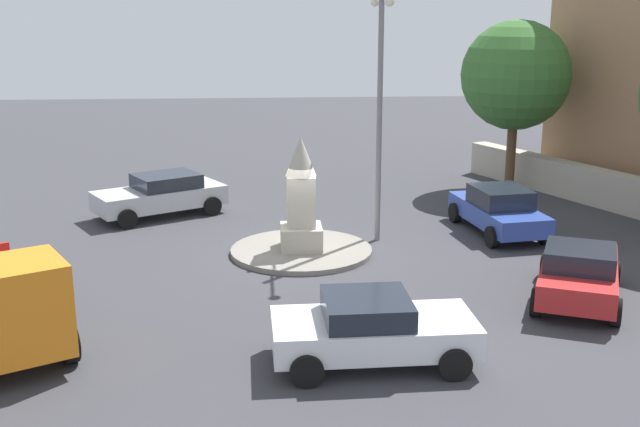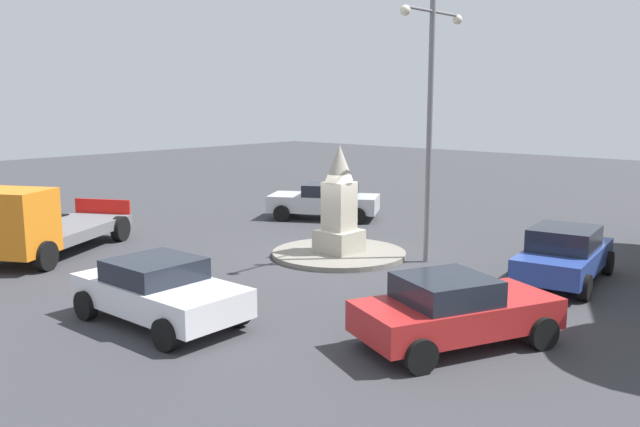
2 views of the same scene
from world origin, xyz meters
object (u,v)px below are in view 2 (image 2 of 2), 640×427
(car_blue_parked_right, at_px, (564,254))
(car_silver_approaching, at_px, (325,200))
(truck_orange_far_side, at_px, (33,225))
(car_white_parked_left, at_px, (159,290))
(streetlamp, at_px, (430,105))
(car_red_near_island, at_px, (454,310))
(monument, at_px, (339,205))

(car_blue_parked_right, bearing_deg, car_silver_approaching, -105.02)
(truck_orange_far_side, bearing_deg, car_white_parked_left, 83.56)
(car_blue_parked_right, bearing_deg, car_white_parked_left, -30.47)
(car_blue_parked_right, height_order, car_white_parked_left, car_blue_parked_right)
(car_blue_parked_right, relative_size, car_white_parked_left, 1.06)
(car_silver_approaching, bearing_deg, streetlamp, 63.82)
(truck_orange_far_side, bearing_deg, car_red_near_island, 99.36)
(car_white_parked_left, relative_size, car_red_near_island, 0.95)
(car_silver_approaching, xyz_separation_m, truck_orange_far_side, (10.86, -1.93, 0.30))
(car_white_parked_left, height_order, truck_orange_far_side, truck_orange_far_side)
(monument, xyz_separation_m, car_red_near_island, (4.23, 6.41, -0.86))
(car_blue_parked_right, distance_m, car_white_parked_left, 10.24)
(car_white_parked_left, bearing_deg, truck_orange_far_side, -96.44)
(car_white_parked_left, height_order, car_red_near_island, car_red_near_island)
(car_silver_approaching, height_order, car_white_parked_left, car_silver_approaching)
(car_blue_parked_right, bearing_deg, car_red_near_island, 1.79)
(car_blue_parked_right, xyz_separation_m, car_white_parked_left, (8.82, -5.19, -0.03))
(car_blue_parked_right, bearing_deg, truck_orange_far_side, -57.71)
(car_silver_approaching, relative_size, car_red_near_island, 1.07)
(car_silver_approaching, bearing_deg, monument, 44.80)
(monument, bearing_deg, car_blue_parked_right, 104.79)
(car_silver_approaching, relative_size, truck_orange_far_side, 0.77)
(streetlamp, xyz_separation_m, car_blue_parked_right, (-0.49, 3.86, -3.79))
(streetlamp, distance_m, car_white_parked_left, 9.26)
(monument, xyz_separation_m, streetlamp, (-1.15, 2.36, 2.95))
(streetlamp, xyz_separation_m, car_white_parked_left, (8.33, -1.33, -3.82))
(car_silver_approaching, xyz_separation_m, car_white_parked_left, (11.70, 5.52, -0.03))
(monument, distance_m, streetlamp, 3.95)
(car_red_near_island, bearing_deg, car_silver_approaching, -128.76)
(car_blue_parked_right, distance_m, car_red_near_island, 5.87)
(monument, height_order, car_blue_parked_right, monument)
(car_blue_parked_right, relative_size, car_red_near_island, 1.00)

